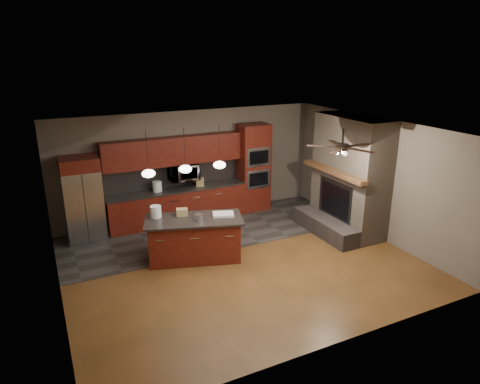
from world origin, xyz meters
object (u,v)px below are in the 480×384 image
oven_tower (253,168)px  paint_can (199,217)px  counter_bucket (157,186)px  microwave (183,172)px  kitchen_island (194,239)px  cardboard_box (182,212)px  counter_box (200,182)px  refrigerator (83,199)px  paint_tray (223,214)px  white_bucket (156,212)px

oven_tower → paint_can: oven_tower is taller
paint_can → counter_bucket: bearing=96.1°
microwave → kitchen_island: microwave is taller
kitchen_island → cardboard_box: bearing=136.5°
paint_can → counter_box: 2.37m
paint_can → counter_bucket: (-0.24, 2.25, 0.04)m
refrigerator → paint_tray: size_ratio=4.48×
refrigerator → kitchen_island: refrigerator is taller
microwave → counter_box: (0.41, -0.10, -0.29)m
paint_tray → cardboard_box: (-0.79, 0.36, 0.05)m
microwave → cardboard_box: (-0.69, -1.91, -0.31)m
microwave → refrigerator: (-2.47, -0.13, -0.31)m
paint_can → paint_tray: size_ratio=0.42×
microwave → counter_box: bearing=-13.8°
kitchen_island → cardboard_box: (-0.16, 0.28, 0.53)m
paint_can → cardboard_box: cardboard_box is taller
oven_tower → kitchen_island: 3.37m
counter_bucket → counter_box: counter_bucket is taller
refrigerator → counter_bucket: bearing=2.6°
kitchen_island → cardboard_box: size_ratio=9.35×
kitchen_island → oven_tower: bearing=57.6°
paint_tray → refrigerator: bearing=160.3°
white_bucket → oven_tower: bearing=28.3°
white_bucket → paint_can: size_ratio=1.34×
oven_tower → white_bucket: bearing=-151.7°
cardboard_box → microwave: bearing=85.4°
oven_tower → paint_tray: 2.92m
counter_box → microwave: bearing=-173.0°
oven_tower → counter_box: 1.58m
cardboard_box → paint_can: bearing=-44.9°
kitchen_island → counter_box: bearing=83.0°
counter_bucket → paint_can: bearing=-83.9°
kitchen_island → white_bucket: white_bucket is taller
oven_tower → paint_tray: size_ratio=5.39×
counter_bucket → microwave: bearing=4.0°
kitchen_island → counter_bucket: 2.22m
kitchen_island → paint_tray: bearing=9.4°
kitchen_island → counter_bucket: bearing=111.8°
oven_tower → counter_bucket: bearing=179.8°
microwave → refrigerator: 2.49m
paint_can → paint_tray: bearing=2.7°
white_bucket → counter_box: (1.62, 1.68, -0.03)m
counter_box → cardboard_box: bearing=-100.4°
white_bucket → cardboard_box: size_ratio=1.06×
paint_can → refrigerator: bearing=132.7°
paint_can → cardboard_box: (-0.22, 0.39, 0.01)m
paint_tray → cardboard_box: bearing=175.3°
paint_tray → cardboard_box: 0.87m
white_bucket → counter_box: bearing=45.9°
paint_tray → cardboard_box: cardboard_box is taller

